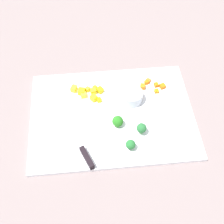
% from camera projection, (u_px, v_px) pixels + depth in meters
% --- Properties ---
extents(ground_plane, '(4.00, 4.00, 0.00)m').
position_uv_depth(ground_plane, '(112.00, 116.00, 0.96)').
color(ground_plane, gray).
extents(cutting_board, '(0.52, 0.37, 0.01)m').
position_uv_depth(cutting_board, '(112.00, 115.00, 0.96)').
color(cutting_board, white).
rests_on(cutting_board, ground_plane).
extents(prep_bowl, '(0.07, 0.07, 0.04)m').
position_uv_depth(prep_bowl, '(132.00, 96.00, 0.97)').
color(prep_bowl, '#B2B9C2').
rests_on(prep_bowl, cutting_board).
extents(chef_knife, '(0.15, 0.33, 0.02)m').
position_uv_depth(chef_knife, '(76.00, 138.00, 0.89)').
color(chef_knife, silver).
rests_on(chef_knife, cutting_board).
extents(carrot_dice_0, '(0.02, 0.01, 0.01)m').
position_uv_depth(carrot_dice_0, '(147.00, 82.00, 1.02)').
color(carrot_dice_0, orange).
rests_on(carrot_dice_0, cutting_board).
extents(carrot_dice_1, '(0.02, 0.02, 0.01)m').
position_uv_depth(carrot_dice_1, '(162.00, 86.00, 1.01)').
color(carrot_dice_1, orange).
rests_on(carrot_dice_1, cutting_board).
extents(carrot_dice_2, '(0.02, 0.02, 0.01)m').
position_uv_depth(carrot_dice_2, '(143.00, 87.00, 1.01)').
color(carrot_dice_2, orange).
rests_on(carrot_dice_2, cutting_board).
extents(carrot_dice_3, '(0.01, 0.01, 0.01)m').
position_uv_depth(carrot_dice_3, '(156.00, 91.00, 1.00)').
color(carrot_dice_3, orange).
rests_on(carrot_dice_3, cutting_board).
extents(carrot_dice_4, '(0.02, 0.02, 0.01)m').
position_uv_depth(carrot_dice_4, '(148.00, 81.00, 1.03)').
color(carrot_dice_4, orange).
rests_on(carrot_dice_4, cutting_board).
extents(carrot_dice_5, '(0.02, 0.02, 0.01)m').
position_uv_depth(carrot_dice_5, '(156.00, 85.00, 1.02)').
color(carrot_dice_5, orange).
rests_on(carrot_dice_5, cutting_board).
extents(pepper_dice_0, '(0.03, 0.03, 0.02)m').
position_uv_depth(pepper_dice_0, '(82.00, 91.00, 1.00)').
color(pepper_dice_0, yellow).
rests_on(pepper_dice_0, cutting_board).
extents(pepper_dice_1, '(0.02, 0.02, 0.01)m').
position_uv_depth(pepper_dice_1, '(95.00, 88.00, 1.01)').
color(pepper_dice_1, yellow).
rests_on(pepper_dice_1, cutting_board).
extents(pepper_dice_2, '(0.02, 0.02, 0.02)m').
position_uv_depth(pepper_dice_2, '(93.00, 91.00, 1.00)').
color(pepper_dice_2, yellow).
rests_on(pepper_dice_2, cutting_board).
extents(pepper_dice_3, '(0.03, 0.03, 0.02)m').
position_uv_depth(pepper_dice_3, '(94.00, 98.00, 0.98)').
color(pepper_dice_3, yellow).
rests_on(pepper_dice_3, cutting_board).
extents(pepper_dice_4, '(0.02, 0.02, 0.01)m').
position_uv_depth(pepper_dice_4, '(88.00, 89.00, 1.00)').
color(pepper_dice_4, yellow).
rests_on(pepper_dice_4, cutting_board).
extents(pepper_dice_5, '(0.02, 0.03, 0.02)m').
position_uv_depth(pepper_dice_5, '(74.00, 89.00, 1.00)').
color(pepper_dice_5, yellow).
rests_on(pepper_dice_5, cutting_board).
extents(pepper_dice_6, '(0.03, 0.03, 0.02)m').
position_uv_depth(pepper_dice_6, '(100.00, 90.00, 1.00)').
color(pepper_dice_6, yellow).
rests_on(pepper_dice_6, cutting_board).
extents(pepper_dice_7, '(0.02, 0.02, 0.01)m').
position_uv_depth(pepper_dice_7, '(99.00, 100.00, 0.98)').
color(pepper_dice_7, yellow).
rests_on(pepper_dice_7, cutting_board).
extents(pepper_dice_8, '(0.02, 0.02, 0.02)m').
position_uv_depth(pepper_dice_8, '(84.00, 95.00, 0.99)').
color(pepper_dice_8, yellow).
rests_on(pepper_dice_8, cutting_board).
extents(broccoli_floret_0, '(0.03, 0.03, 0.04)m').
position_uv_depth(broccoli_floret_0, '(118.00, 121.00, 0.91)').
color(broccoli_floret_0, '#85BC56').
rests_on(broccoli_floret_0, cutting_board).
extents(broccoli_floret_1, '(0.03, 0.03, 0.04)m').
position_uv_depth(broccoli_floret_1, '(142.00, 128.00, 0.90)').
color(broccoli_floret_1, '#7FC06C').
rests_on(broccoli_floret_1, cutting_board).
extents(broccoli_floret_2, '(0.03, 0.03, 0.04)m').
position_uv_depth(broccoli_floret_2, '(131.00, 145.00, 0.87)').
color(broccoli_floret_2, '#88B75E').
rests_on(broccoli_floret_2, cutting_board).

